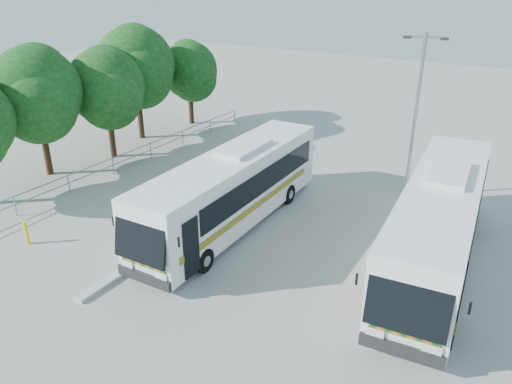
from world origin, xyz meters
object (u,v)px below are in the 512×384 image
Objects in this scene: tree_far_c at (107,87)px; tree_far_d at (136,65)px; tree_far_b at (37,92)px; coach_main at (232,188)px; lamppost at (416,111)px; bollard at (27,233)px; coach_adjacent at (438,223)px; tree_far_e at (190,70)px.

tree_far_c is 3.93m from tree_far_d.
tree_far_b reaches higher than tree_far_c.
coach_main is at bearing -30.65° from tree_far_d.
coach_main is at bearing -137.64° from lamppost.
tree_far_c is at bearing -177.53° from lamppost.
bollard is (-6.26, -5.86, -1.26)m from coach_main.
tree_far_d is 14.63m from coach_main.
coach_adjacent is at bearing -16.25° from tree_far_d.
tree_far_d is 1.24× the size of tree_far_e.
tree_far_e reaches higher than bollard.
tree_far_b is 12.34m from coach_main.
lamppost is at bearing -0.61° from tree_far_d.
coach_main is (12.31, -7.30, -3.03)m from tree_far_d.
tree_far_c is 19.77m from coach_adjacent.
tree_far_c reaches higher than coach_adjacent.
tree_far_e is (-0.51, 8.20, -0.37)m from tree_far_c.
coach_main is 0.96× the size of coach_adjacent.
tree_far_d is at bearing 114.72° from bollard.
coach_main is at bearing -176.68° from coach_adjacent.
tree_far_e reaches higher than coach_adjacent.
coach_main is at bearing 1.45° from tree_far_b.
tree_far_d reaches higher than tree_far_e.
tree_far_d is (-0.30, 7.60, 0.25)m from tree_far_b.
bollard is (4.87, -9.45, -3.73)m from tree_far_c.
tree_far_b is 0.57× the size of coach_adjacent.
coach_adjacent is 1.55× the size of lamppost.
tree_far_e is (0.68, 4.50, -0.93)m from tree_far_d.
lamppost reaches higher than tree_far_e.
tree_far_d is (-1.19, 3.70, 0.56)m from tree_far_c.
tree_far_e is 0.75× the size of lamppost.
tree_far_c is at bearing -86.46° from tree_far_e.
tree_far_e is at bearing 155.39° from lamppost.
tree_far_c is 11.27m from bollard.
lamppost is 17.98m from bollard.
tree_far_c is at bearing 77.09° from tree_far_b.
bollard is (-14.62, -7.13, -1.31)m from coach_adjacent.
tree_far_b is at bearing -87.77° from tree_far_d.
lamppost reaches higher than coach_adjacent.
coach_adjacent is at bearing -74.08° from lamppost.
tree_far_d is 0.93× the size of lamppost.
bollard is at bearing -73.07° from tree_far_e.
tree_far_d reaches higher than tree_far_b.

